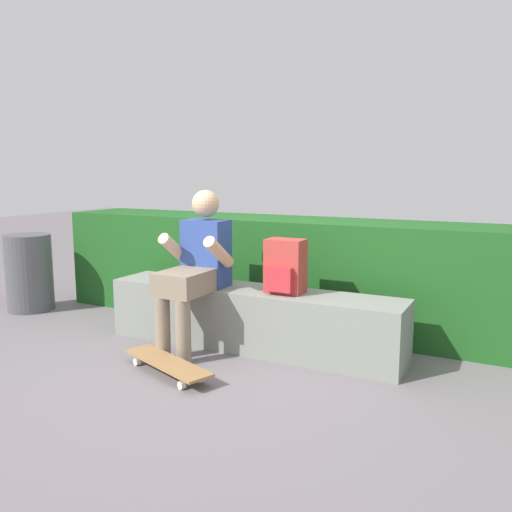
% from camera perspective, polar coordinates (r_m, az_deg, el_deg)
% --- Properties ---
extents(ground_plane, '(24.00, 24.00, 0.00)m').
position_cam_1_polar(ground_plane, '(3.85, -3.55, -11.62)').
color(ground_plane, slate).
extents(bench_main, '(2.37, 0.45, 0.47)m').
position_cam_1_polar(bench_main, '(4.15, -0.48, -6.69)').
color(bench_main, gray).
rests_on(bench_main, ground).
extents(person_skater, '(0.49, 0.62, 1.22)m').
position_cam_1_polar(person_skater, '(4.05, -6.45, -0.88)').
color(person_skater, '#2D4793').
rests_on(person_skater, ground).
extents(skateboard_near_person, '(0.82, 0.47, 0.09)m').
position_cam_1_polar(skateboard_near_person, '(3.72, -9.48, -11.27)').
color(skateboard_near_person, olive).
rests_on(skateboard_near_person, ground).
extents(backpack_on_bench, '(0.28, 0.23, 0.40)m').
position_cam_1_polar(backpack_on_bench, '(3.92, 3.11, -1.19)').
color(backpack_on_bench, '#B23833').
rests_on(backpack_on_bench, bench_main).
extents(hedge_row, '(5.19, 0.70, 0.94)m').
position_cam_1_polar(hedge_row, '(4.68, 7.26, -1.95)').
color(hedge_row, '#1B511C').
rests_on(hedge_row, ground).
extents(trash_bin, '(0.44, 0.44, 0.75)m').
position_cam_1_polar(trash_bin, '(5.69, -23.13, -1.63)').
color(trash_bin, '#4C4C51').
rests_on(trash_bin, ground).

